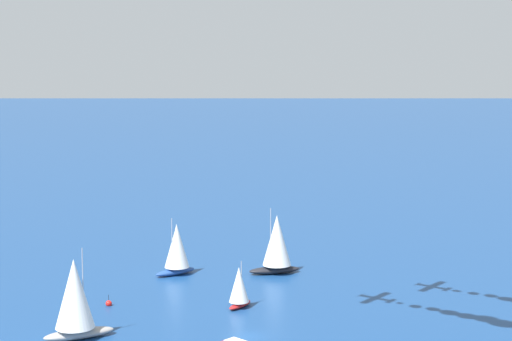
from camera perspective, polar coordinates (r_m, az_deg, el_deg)
ground_plane at (r=132.42m, az=-0.42°, el=-11.09°), size 2000.00×2000.00×0.00m
sailboat_far_port at (r=146.07m, az=-1.15°, el=-7.83°), size 6.24×4.85×8.03m
sailboat_far_stbd at (r=168.62m, az=1.39°, el=-4.95°), size 6.96×10.67×13.25m
sailboat_offshore at (r=132.20m, az=-12.09°, el=-8.39°), size 8.06×11.05×13.99m
sailboat_trailing at (r=168.70m, az=-5.36°, el=-5.26°), size 7.43×8.52×11.45m
marker_buoy at (r=150.23m, az=-9.88°, el=-8.81°), size 1.10×1.10×2.10m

